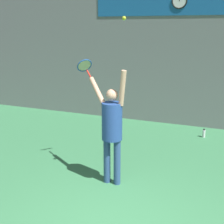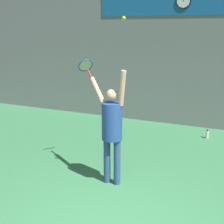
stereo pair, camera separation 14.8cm
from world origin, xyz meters
TOP-DOWN VIEW (x-y plane):
  - back_wall at (0.00, 6.03)m, footprint 18.00×0.10m
  - sponsor_banner at (0.00, 5.97)m, footprint 5.58×0.02m
  - scoreboard_clock at (-0.29, 5.95)m, footprint 0.44×0.04m
  - tennis_player at (-0.63, 1.76)m, footprint 0.92×0.56m
  - tennis_racket at (-1.41, 2.27)m, footprint 0.43×0.40m
  - tennis_ball at (-0.38, 1.67)m, footprint 0.07×0.07m
  - water_bottle at (0.72, 5.07)m, footprint 0.08×0.08m

SIDE VIEW (x-z plane):
  - water_bottle at x=0.72m, z-range -0.01..0.23m
  - tennis_player at x=-0.63m, z-range 0.05..2.23m
  - tennis_racket at x=-1.41m, z-range 1.96..2.32m
  - back_wall at x=0.00m, z-range 0.00..5.00m
  - tennis_ball at x=-0.38m, z-range 2.99..3.06m
  - sponsor_banner at x=0.00m, z-range 3.21..3.98m
  - scoreboard_clock at x=-0.29m, z-range 3.38..3.81m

